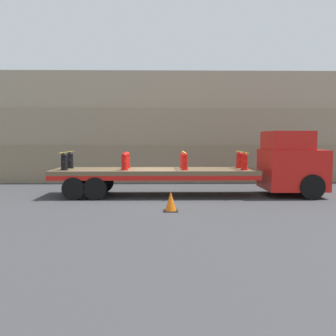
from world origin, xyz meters
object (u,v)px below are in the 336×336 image
truck_cab (293,163)px  fire_hydrant_red_far_1 (127,160)px  fire_hydrant_red_near_2 (185,162)px  traffic_cone (171,201)px  fire_hydrant_red_far_3 (239,160)px  fire_hydrant_red_near_3 (244,162)px  flatbed_trailer (142,174)px  fire_hydrant_red_near_1 (125,162)px  fire_hydrant_black_near_0 (64,162)px  fire_hydrant_red_far_2 (183,160)px  fire_hydrant_black_far_0 (70,160)px

truck_cab → fire_hydrant_red_far_1: size_ratio=3.81×
fire_hydrant_red_near_2 → traffic_cone: fire_hydrant_red_near_2 is taller
fire_hydrant_red_far_3 → fire_hydrant_red_near_2: bearing=-157.7°
fire_hydrant_red_near_3 → flatbed_trailer: bearing=173.2°
fire_hydrant_red_near_3 → fire_hydrant_red_far_3: size_ratio=1.00×
truck_cab → fire_hydrant_red_near_1: bearing=-175.9°
flatbed_trailer → traffic_cone: bearing=-71.6°
fire_hydrant_black_near_0 → truck_cab: bearing=3.0°
fire_hydrant_black_near_0 → fire_hydrant_red_far_2: bearing=11.6°
truck_cab → fire_hydrant_red_far_1: (-7.54, 0.53, 0.11)m
fire_hydrant_black_far_0 → fire_hydrant_red_near_3: size_ratio=1.00×
fire_hydrant_black_near_0 → fire_hydrant_red_near_3: 7.81m
fire_hydrant_red_near_1 → traffic_cone: fire_hydrant_red_near_1 is taller
fire_hydrant_red_near_1 → fire_hydrant_red_far_1: bearing=90.0°
flatbed_trailer → fire_hydrant_black_far_0: fire_hydrant_black_far_0 is taller
fire_hydrant_black_far_0 → fire_hydrant_red_far_2: 5.21m
fire_hydrant_black_near_0 → fire_hydrant_red_near_3: (7.81, 0.00, 0.00)m
fire_hydrant_red_near_1 → fire_hydrant_red_far_3: size_ratio=1.00×
fire_hydrant_red_far_2 → fire_hydrant_red_near_3: 2.82m
fire_hydrant_red_far_2 → fire_hydrant_black_far_0: bearing=180.0°
fire_hydrant_black_far_0 → fire_hydrant_red_far_1: bearing=0.0°
fire_hydrant_black_near_0 → fire_hydrant_red_near_3: same height
flatbed_trailer → fire_hydrant_red_near_2: (1.89, -0.53, 0.59)m
fire_hydrant_red_near_3 → fire_hydrant_red_far_3: 1.07m
fire_hydrant_black_far_0 → fire_hydrant_red_far_2: bearing=0.0°
flatbed_trailer → fire_hydrant_red_near_3: 4.56m
fire_hydrant_black_near_0 → fire_hydrant_red_far_1: bearing=22.3°
fire_hydrant_red_near_1 → fire_hydrant_red_far_3: (5.21, 1.07, 0.00)m
fire_hydrant_red_far_1 → fire_hydrant_red_far_3: (5.21, 0.00, 0.00)m
fire_hydrant_red_far_2 → fire_hydrant_red_far_3: bearing=0.0°
fire_hydrant_black_far_0 → traffic_cone: size_ratio=1.08×
fire_hydrant_red_near_2 → fire_hydrant_red_far_3: 2.82m
truck_cab → fire_hydrant_red_near_1: truck_cab is taller
fire_hydrant_black_far_0 → fire_hydrant_red_near_1: (2.60, -1.07, 0.00)m
flatbed_trailer → fire_hydrant_red_far_1: (-0.72, 0.53, 0.59)m
flatbed_trailer → fire_hydrant_black_far_0: size_ratio=11.87×
fire_hydrant_red_near_2 → fire_hydrant_red_far_2: 1.07m
fire_hydrant_red_near_1 → fire_hydrant_red_near_3: 5.21m
fire_hydrant_red_near_3 → fire_hydrant_black_far_0: bearing=172.2°
fire_hydrant_black_near_0 → fire_hydrant_red_far_1: size_ratio=1.00×
fire_hydrant_red_far_1 → fire_hydrant_red_near_3: (5.21, -1.07, 0.00)m
flatbed_trailer → traffic_cone: 3.89m
fire_hydrant_black_far_0 → fire_hydrant_red_far_2: size_ratio=1.00×
fire_hydrant_red_near_3 → traffic_cone: fire_hydrant_red_near_3 is taller
flatbed_trailer → fire_hydrant_red_near_1: fire_hydrant_red_near_1 is taller
flatbed_trailer → fire_hydrant_black_near_0: bearing=-170.9°
fire_hydrant_red_far_1 → fire_hydrant_red_near_2: same height
truck_cab → fire_hydrant_red_near_1: size_ratio=3.81×
fire_hydrant_red_far_3 → fire_hydrant_red_far_2: bearing=180.0°
truck_cab → flatbed_trailer: truck_cab is taller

